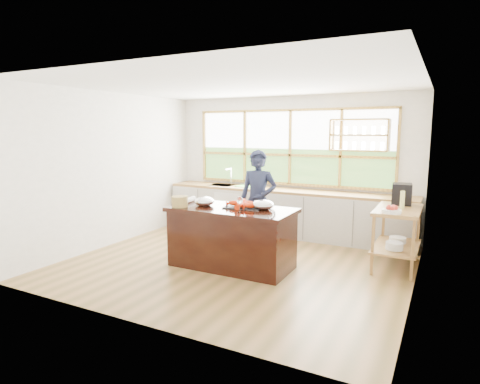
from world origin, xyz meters
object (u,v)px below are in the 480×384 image
Objects in this scene: cook at (258,202)px; wicker_basket at (180,202)px; espresso_machine at (402,194)px; island at (232,237)px.

cook is 1.37m from wicker_basket.
espresso_machine reaches higher than wicker_basket.
wicker_basket is at bearing -133.37° from cook.
cook reaches higher than wicker_basket.
cook is 5.29× the size of espresso_machine.
wicker_basket is (-0.74, -0.27, 0.52)m from island.
cook reaches higher than island.
espresso_machine is (2.15, 0.60, 0.20)m from cook.
cook is at bearing 55.60° from wicker_basket.
island is 7.51× the size of wicker_basket.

